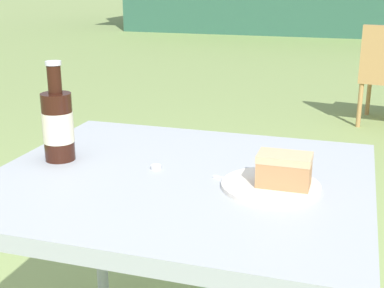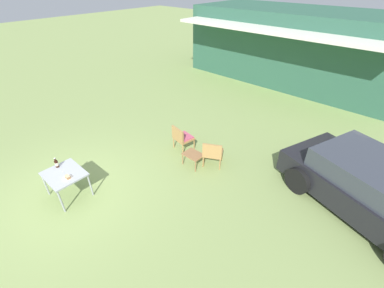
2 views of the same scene
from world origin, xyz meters
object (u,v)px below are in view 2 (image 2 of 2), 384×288
parked_car (373,189)px  cake_on_plate (68,177)px  wicker_chair_cushioned (182,137)px  wicker_chair_plain (213,152)px  garden_side_table (193,155)px  cola_bottle_near (57,164)px  patio_table (64,175)px

parked_car → cake_on_plate: 6.87m
wicker_chair_cushioned → wicker_chair_plain: size_ratio=1.00×
parked_car → garden_side_table: bearing=-140.9°
parked_car → wicker_chair_plain: parked_car is taller
parked_car → wicker_chair_cushioned: bearing=-147.9°
parked_car → cola_bottle_near: (-5.86, -4.37, 0.17)m
garden_side_table → cola_bottle_near: 3.45m
wicker_chair_plain → cake_on_plate: (-1.64, -3.28, 0.27)m
wicker_chair_plain → cake_on_plate: bearing=34.6°
wicker_chair_plain → cola_bottle_near: (-2.22, -3.25, 0.33)m
parked_car → wicker_chair_cushioned: 4.95m
garden_side_table → cake_on_plate: 3.20m
wicker_chair_cushioned → garden_side_table: bearing=164.1°
garden_side_table → wicker_chair_cushioned: bearing=154.9°
parked_car → garden_side_table: 4.31m
wicker_chair_cushioned → cola_bottle_near: 3.44m
cola_bottle_near → garden_side_table: bearing=58.0°
parked_car → wicker_chair_cushioned: parked_car is taller
cake_on_plate → cola_bottle_near: size_ratio=0.87×
wicker_chair_cushioned → wicker_chair_plain: same height
parked_car → wicker_chair_plain: (-3.63, -1.12, -0.17)m
cake_on_plate → cola_bottle_near: cola_bottle_near is taller
wicker_chair_plain → cake_on_plate: wicker_chair_plain is taller
garden_side_table → cola_bottle_near: size_ratio=2.04×
cola_bottle_near → wicker_chair_cushioned: bearing=72.4°
parked_car → cola_bottle_near: 7.31m
garden_side_table → cola_bottle_near: cola_bottle_near is taller
garden_side_table → wicker_chair_plain: bearing=40.5°
patio_table → cake_on_plate: (0.24, -0.02, 0.09)m
wicker_chair_plain → cola_bottle_near: size_ratio=3.05×
parked_car → cola_bottle_near: parked_car is taller
wicker_chair_plain → parked_car: bearing=168.2°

